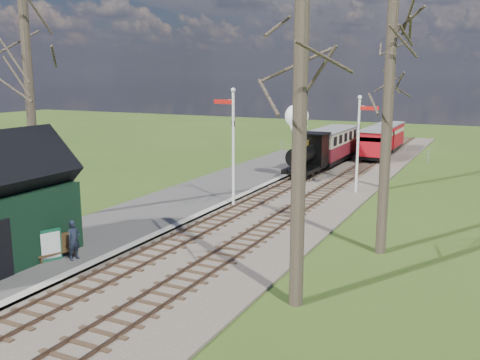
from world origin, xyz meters
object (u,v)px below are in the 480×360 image
(semaphore_far, at_px, (359,137))
(red_carriage_a, at_px, (375,143))
(semaphore_near, at_px, (232,139))
(red_carriage_b, at_px, (389,136))
(bench, at_px, (54,248))
(locomotive, at_px, (305,145))
(sign_board, at_px, (50,245))
(person, at_px, (74,240))
(coach, at_px, (332,144))

(semaphore_far, relative_size, red_carriage_a, 1.17)
(semaphore_near, relative_size, semaphore_far, 1.09)
(red_carriage_b, distance_m, bench, 35.13)
(locomotive, bearing_deg, red_carriage_b, 80.08)
(semaphore_far, relative_size, bench, 3.74)
(semaphore_far, height_order, red_carriage_b, semaphore_far)
(locomotive, height_order, sign_board, locomotive)
(semaphore_near, distance_m, semaphore_far, 7.91)
(semaphore_far, distance_m, person, 17.68)
(red_carriage_a, bearing_deg, coach, -127.74)
(red_carriage_b, bearing_deg, semaphore_near, -97.93)
(red_carriage_a, distance_m, sign_board, 29.96)
(bench, bearing_deg, red_carriage_a, 79.50)
(red_carriage_b, xyz_separation_m, sign_board, (-5.29, -34.99, -0.65))
(locomotive, distance_m, bench, 20.04)
(semaphore_far, xyz_separation_m, coach, (-4.37, 9.33, -1.73))
(locomotive, relative_size, coach, 0.62)
(person, bearing_deg, red_carriage_b, -2.72)
(red_carriage_a, distance_m, person, 29.37)
(semaphore_near, bearing_deg, red_carriage_a, 79.78)
(bench, bearing_deg, coach, 83.79)
(semaphore_near, xyz_separation_m, semaphore_far, (5.14, 6.00, -0.27))
(red_carriage_b, height_order, person, red_carriage_b)
(locomotive, distance_m, red_carriage_a, 9.81)
(person, bearing_deg, coach, 0.41)
(red_carriage_a, height_order, sign_board, red_carriage_a)
(sign_board, bearing_deg, person, 35.25)
(sign_board, bearing_deg, coach, 84.13)
(red_carriage_a, bearing_deg, semaphore_far, -82.04)
(locomotive, bearing_deg, red_carriage_a, 74.51)
(bench, xyz_separation_m, person, (0.81, 0.20, 0.35))
(coach, height_order, person, coach)
(coach, distance_m, red_carriage_a, 4.25)
(locomotive, xyz_separation_m, bench, (-2.80, -19.78, -1.62))
(locomotive, bearing_deg, sign_board, -97.60)
(locomotive, relative_size, bench, 3.15)
(semaphore_far, bearing_deg, person, -111.36)
(semaphore_far, xyz_separation_m, locomotive, (-4.39, 3.26, -1.14))
(bench, distance_m, person, 0.90)
(coach, xyz_separation_m, red_carriage_a, (2.60, 3.36, -0.18))
(red_carriage_a, relative_size, sign_board, 4.13)
(locomotive, distance_m, coach, 6.10)
(sign_board, xyz_separation_m, person, (0.68, 0.48, 0.15))
(semaphore_near, xyz_separation_m, locomotive, (0.76, 9.26, -1.41))
(sign_board, bearing_deg, red_carriage_a, 79.83)
(red_carriage_a, height_order, red_carriage_b, same)
(semaphore_near, distance_m, red_carriage_b, 24.52)
(locomotive, xyz_separation_m, red_carriage_a, (2.61, 9.43, -0.78))
(coach, height_order, sign_board, coach)
(semaphore_near, relative_size, locomotive, 1.29)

